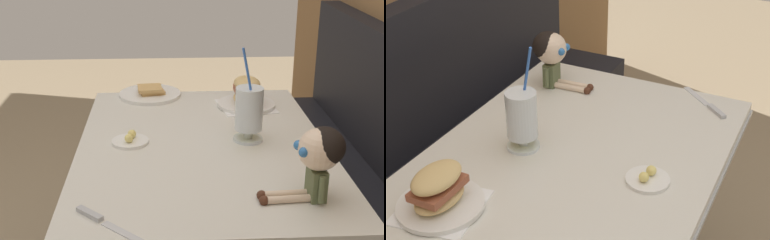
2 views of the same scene
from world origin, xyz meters
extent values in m
cube|color=silver|center=(0.00, 0.18, 0.72)|extent=(1.10, 0.80, 0.03)
cube|color=#B7BABF|center=(0.00, 0.18, 0.70)|extent=(1.11, 0.81, 0.02)
cylinder|color=white|center=(-0.50, 0.00, 0.75)|extent=(0.25, 0.25, 0.01)
cube|color=tan|center=(-0.50, 0.01, 0.76)|extent=(0.11, 0.11, 0.01)
cube|color=tan|center=(-0.49, 0.00, 0.78)|extent=(0.10, 0.10, 0.01)
cylinder|color=silver|center=(-0.02, 0.33, 0.74)|extent=(0.10, 0.10, 0.01)
cylinder|color=silver|center=(-0.02, 0.33, 0.77)|extent=(0.03, 0.03, 0.03)
cylinder|color=silver|center=(-0.02, 0.33, 0.85)|extent=(0.09, 0.09, 0.14)
cylinder|color=#E0DB6B|center=(-0.02, 0.33, 0.84)|extent=(0.08, 0.08, 0.11)
cylinder|color=blue|center=(0.00, 0.32, 0.95)|extent=(0.01, 0.05, 0.22)
cube|color=white|center=(-0.35, 0.37, 0.74)|extent=(0.23, 0.23, 0.00)
cylinder|color=white|center=(-0.35, 0.37, 0.75)|extent=(0.22, 0.22, 0.01)
ellipsoid|color=tan|center=(-0.35, 0.37, 0.77)|extent=(0.15, 0.10, 0.04)
cube|color=#995138|center=(-0.35, 0.37, 0.80)|extent=(0.14, 0.09, 0.02)
ellipsoid|color=tan|center=(-0.35, 0.37, 0.83)|extent=(0.15, 0.10, 0.04)
cylinder|color=white|center=(-0.02, -0.05, 0.74)|extent=(0.12, 0.12, 0.01)
sphere|color=#F4E07A|center=(-0.04, -0.05, 0.76)|extent=(0.03, 0.03, 0.03)
sphere|color=#F4E07A|center=(0.00, -0.06, 0.76)|extent=(0.03, 0.03, 0.03)
cube|color=silver|center=(0.51, -0.04, 0.74)|extent=(0.11, 0.12, 0.00)
cube|color=#B2B5BA|center=(0.43, -0.13, 0.75)|extent=(0.07, 0.07, 0.01)
cube|color=#5B6642|center=(0.37, 0.45, 0.78)|extent=(0.07, 0.04, 0.08)
sphere|color=beige|center=(0.37, 0.45, 0.88)|extent=(0.11, 0.11, 0.11)
ellipsoid|color=black|center=(0.37, 0.46, 0.89)|extent=(0.12, 0.11, 0.10)
sphere|color=#2D6BB2|center=(0.35, 0.40, 0.88)|extent=(0.03, 0.03, 0.03)
sphere|color=#2D6BB2|center=(0.40, 0.40, 0.88)|extent=(0.03, 0.03, 0.03)
cylinder|color=beige|center=(0.36, 0.37, 0.75)|extent=(0.03, 0.12, 0.02)
cylinder|color=beige|center=(0.39, 0.37, 0.75)|extent=(0.03, 0.12, 0.02)
sphere|color=#4C2819|center=(0.37, 0.31, 0.75)|extent=(0.03, 0.03, 0.03)
sphere|color=#4C2819|center=(0.39, 0.31, 0.75)|extent=(0.03, 0.03, 0.03)
cylinder|color=#5B6642|center=(0.33, 0.45, 0.79)|extent=(0.02, 0.02, 0.07)
cylinder|color=#5B6642|center=(0.41, 0.45, 0.79)|extent=(0.02, 0.02, 0.07)
camera|label=1|loc=(1.59, 0.06, 1.43)|focal=50.20mm
camera|label=2|loc=(-1.17, -0.41, 1.64)|focal=51.92mm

